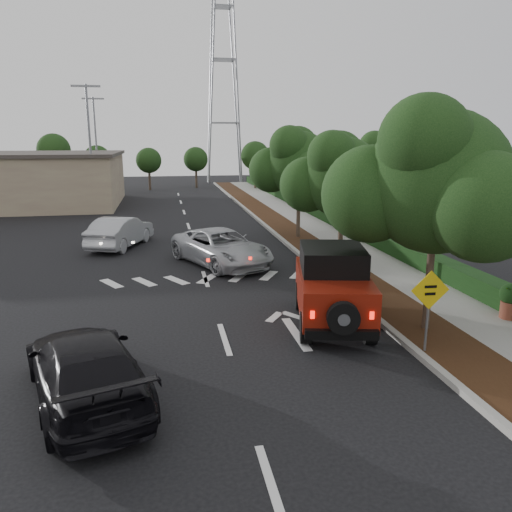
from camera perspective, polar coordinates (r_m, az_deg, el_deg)
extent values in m
plane|color=black|center=(13.68, -3.62, -9.45)|extent=(120.00, 120.00, 0.00)
cube|color=#9E9B93|center=(25.81, 3.25, 1.66)|extent=(0.20, 70.00, 0.15)
cube|color=black|center=(26.06, 5.39, 1.71)|extent=(1.80, 70.00, 0.12)
cube|color=gray|center=(26.64, 9.32, 1.85)|extent=(2.00, 70.00, 0.12)
cube|color=black|center=(27.08, 12.14, 2.64)|extent=(0.80, 70.00, 0.80)
cylinder|color=black|center=(15.88, 5.11, -4.55)|extent=(0.48, 0.90, 0.86)
cylinder|color=black|center=(16.06, 11.10, -4.55)|extent=(0.48, 0.90, 0.86)
cylinder|color=black|center=(13.34, 5.74, -8.12)|extent=(0.48, 0.90, 0.86)
cylinder|color=black|center=(13.56, 12.88, -8.04)|extent=(0.48, 0.90, 0.86)
cube|color=maroon|center=(14.49, 8.76, -3.97)|extent=(2.74, 4.29, 1.07)
cube|color=black|center=(14.57, 8.73, -0.29)|extent=(2.21, 2.51, 0.69)
cube|color=maroon|center=(15.95, 8.12, -2.66)|extent=(1.90, 1.45, 0.88)
cube|color=black|center=(12.72, 9.77, -8.83)|extent=(1.83, 0.59, 0.24)
cylinder|color=black|center=(12.41, 9.95, -7.02)|extent=(0.85, 0.41, 0.82)
cube|color=#FF190C|center=(12.53, 6.47, -6.70)|extent=(0.11, 0.07, 0.19)
cube|color=#FF190C|center=(12.73, 13.11, -6.65)|extent=(0.11, 0.07, 0.19)
imported|color=#A8AAB0|center=(21.30, -3.99, 0.99)|extent=(4.48, 5.92, 1.49)
imported|color=black|center=(11.01, -18.91, -11.95)|extent=(3.43, 5.36, 1.45)
imported|color=#A7A8AE|center=(25.61, -15.22, 2.69)|extent=(3.17, 4.91, 1.53)
imported|color=#B4B7BD|center=(39.11, -23.85, 5.42)|extent=(3.97, 1.76, 1.33)
cylinder|color=slate|center=(13.03, 19.01, -6.35)|extent=(0.07, 0.07, 1.91)
cube|color=#DFB60B|center=(12.82, 19.28, -3.70)|extent=(0.98, 0.07, 0.98)
cube|color=black|center=(12.78, 19.35, -3.34)|extent=(0.31, 0.02, 0.07)
cube|color=black|center=(12.83, 19.29, -4.12)|extent=(0.27, 0.02, 0.07)
cylinder|color=brown|center=(16.51, 26.96, -5.51)|extent=(0.54, 0.54, 0.52)
sphere|color=black|center=(16.37, 27.14, -3.89)|extent=(0.65, 0.65, 0.65)
imported|color=black|center=(16.35, 27.17, -3.65)|extent=(0.57, 0.50, 0.61)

